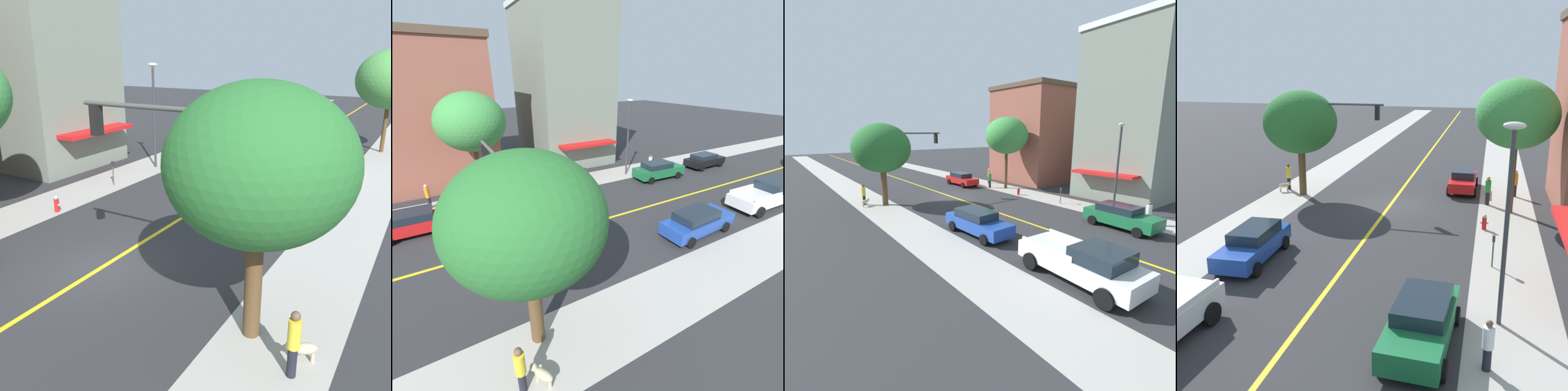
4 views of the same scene
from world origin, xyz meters
TOP-DOWN VIEW (x-y plane):
  - ground_plane at (0.00, 0.00)m, footprint 140.00×140.00m
  - sidewalk_right at (7.08, 0.00)m, footprint 3.28×126.00m
  - road_centerline_stripe at (0.00, 0.00)m, footprint 0.20×126.00m
  - tan_rowhouse at (-14.75, 10.36)m, footprint 11.18×7.85m
  - street_tree_left_far at (6.30, -0.73)m, footprint 4.85×4.85m
  - fire_hydrant at (-5.84, 3.41)m, footprint 0.44×0.24m
  - parking_meter at (-6.29, 8.26)m, footprint 0.12×0.18m
  - traffic_light_mast at (4.59, -0.78)m, footprint 5.73×0.32m
  - street_lamp at (-6.55, 12.99)m, footprint 0.70×0.36m
  - green_sedan_left_curb at (-4.15, 14.84)m, footprint 2.22×4.75m
  - black_sedan_left_curb at (-4.33, 21.40)m, footprint 2.10×4.38m
  - blue_sedan_right_curb at (4.19, 10.11)m, footprint 2.11×4.86m
  - white_pickup_truck at (4.06, 17.49)m, footprint 2.50×5.63m
  - pedestrian_yellow_shirt at (7.80, -1.78)m, footprint 0.32×0.32m
  - pedestrian_white_shirt at (-6.19, 15.69)m, footprint 0.35×0.35m
  - small_dog at (7.87, -1.19)m, footprint 0.81×0.62m

SIDE VIEW (x-z plane):
  - ground_plane at x=0.00m, z-range 0.00..0.00m
  - road_centerline_stripe at x=0.00m, z-range 0.00..0.00m
  - sidewalk_right at x=7.08m, z-range 0.00..0.01m
  - small_dog at x=7.87m, z-range 0.10..0.73m
  - fire_hydrant at x=-5.84m, z-range 0.00..0.84m
  - black_sedan_left_curb at x=-4.33m, z-range 0.05..1.44m
  - blue_sedan_right_curb at x=4.19m, z-range 0.04..1.57m
  - green_sedan_left_curb at x=-4.15m, z-range 0.04..1.59m
  - pedestrian_white_shirt at x=-6.19m, z-range 0.04..1.66m
  - white_pickup_truck at x=4.06m, z-range 0.01..1.78m
  - parking_meter at x=-6.29m, z-range 0.23..1.68m
  - pedestrian_yellow_shirt at x=7.80m, z-range 0.07..1.91m
  - street_lamp at x=-6.55m, z-range 0.78..7.69m
  - traffic_light_mast at x=4.59m, z-range 1.15..7.76m
  - street_tree_left_far at x=6.30m, z-range 1.41..8.40m
  - tan_rowhouse at x=-14.75m, z-range 0.01..15.50m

